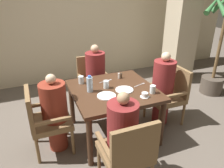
{
  "coord_description": "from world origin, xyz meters",
  "views": [
    {
      "loc": [
        -1.0,
        -2.43,
        2.02
      ],
      "look_at": [
        0.0,
        0.05,
        0.77
      ],
      "focal_mm": 35.0,
      "sensor_mm": 36.0,
      "label": 1
    }
  ],
  "objects": [
    {
      "name": "pepper_shaker",
      "position": [
        0.25,
        0.3,
        0.76
      ],
      "size": [
        0.03,
        0.03,
        0.08
      ],
      "color": "#4C3D2D",
      "rests_on": "dining_table"
    },
    {
      "name": "glass_tall_mid",
      "position": [
        0.42,
        -0.3,
        0.78
      ],
      "size": [
        0.07,
        0.07,
        0.11
      ],
      "color": "silver",
      "rests_on": "dining_table"
    },
    {
      "name": "water_bottle",
      "position": [
        -0.31,
        0.05,
        0.83
      ],
      "size": [
        0.08,
        0.08,
        0.22
      ],
      "color": "silver",
      "rests_on": "dining_table"
    },
    {
      "name": "salt_shaker",
      "position": [
        0.21,
        0.3,
        0.76
      ],
      "size": [
        0.03,
        0.03,
        0.08
      ],
      "color": "white",
      "rests_on": "dining_table"
    },
    {
      "name": "glass_tall_near",
      "position": [
        -0.36,
        0.34,
        0.78
      ],
      "size": [
        0.07,
        0.07,
        0.11
      ],
      "color": "silver",
      "rests_on": "dining_table"
    },
    {
      "name": "dining_table",
      "position": [
        0.0,
        0.0,
        0.63
      ],
      "size": [
        1.1,
        1.07,
        0.72
      ],
      "color": "#422819",
      "rests_on": "ground_plane"
    },
    {
      "name": "diner_in_right_chair",
      "position": [
        0.79,
        0.0,
        0.59
      ],
      "size": [
        0.32,
        0.32,
        1.15
      ],
      "color": "maroon",
      "rests_on": "ground_plane"
    },
    {
      "name": "chair_left_side",
      "position": [
        -0.93,
        0.0,
        0.49
      ],
      "size": [
        0.49,
        0.49,
        0.88
      ],
      "color": "brown",
      "rests_on": "ground_plane"
    },
    {
      "name": "knife_beside_plate",
      "position": [
        -0.0,
        0.28,
        0.72
      ],
      "size": [
        0.21,
        0.06,
        0.0
      ],
      "color": "silver",
      "rests_on": "dining_table"
    },
    {
      "name": "plate_main_right",
      "position": [
        -0.16,
        -0.16,
        0.73
      ],
      "size": [
        0.24,
        0.24,
        0.01
      ],
      "color": "white",
      "rests_on": "dining_table"
    },
    {
      "name": "fork_beside_plate",
      "position": [
        0.4,
        -0.02,
        0.72
      ],
      "size": [
        0.19,
        0.08,
        0.0
      ],
      "color": "silver",
      "rests_on": "dining_table"
    },
    {
      "name": "diner_in_near_chair",
      "position": [
        -0.22,
        -0.78,
        0.56
      ],
      "size": [
        0.32,
        0.32,
        1.08
      ],
      "color": "maroon",
      "rests_on": "ground_plane"
    },
    {
      "name": "potted_palm",
      "position": [
        2.33,
        0.49,
        0.76
      ],
      "size": [
        0.76,
        0.77,
        1.99
      ],
      "color": "#4C4238",
      "rests_on": "ground_plane"
    },
    {
      "name": "chair_near_corner",
      "position": [
        -0.22,
        -0.92,
        0.49
      ],
      "size": [
        0.49,
        0.49,
        0.88
      ],
      "color": "brown",
      "rests_on": "ground_plane"
    },
    {
      "name": "teacup_with_saucer",
      "position": [
        0.27,
        -0.36,
        0.75
      ],
      "size": [
        0.11,
        0.11,
        0.06
      ],
      "color": "white",
      "rests_on": "dining_table"
    },
    {
      "name": "wall_back",
      "position": [
        0.0,
        2.25,
        1.4
      ],
      "size": [
        8.0,
        0.06,
        2.8
      ],
      "color": "beige",
      "rests_on": "ground_plane"
    },
    {
      "name": "diner_in_far_chair",
      "position": [
        -0.0,
        0.78,
        0.58
      ],
      "size": [
        0.32,
        0.32,
        1.14
      ],
      "color": "maroon",
      "rests_on": "ground_plane"
    },
    {
      "name": "glass_tall_far",
      "position": [
        -0.08,
        0.06,
        0.78
      ],
      "size": [
        0.07,
        0.07,
        0.11
      ],
      "color": "silver",
      "rests_on": "dining_table"
    },
    {
      "name": "plate_main_left",
      "position": [
        0.12,
        -0.09,
        0.73
      ],
      "size": [
        0.24,
        0.24,
        0.01
      ],
      "color": "white",
      "rests_on": "dining_table"
    },
    {
      "name": "chair_right_side",
      "position": [
        0.93,
        0.0,
        0.49
      ],
      "size": [
        0.49,
        0.49,
        0.88
      ],
      "color": "brown",
      "rests_on": "ground_plane"
    },
    {
      "name": "diner_in_left_chair",
      "position": [
        -0.79,
        0.0,
        0.54
      ],
      "size": [
        0.32,
        0.32,
        1.06
      ],
      "color": "maroon",
      "rests_on": "ground_plane"
    },
    {
      "name": "chair_far_side",
      "position": [
        0.0,
        0.92,
        0.49
      ],
      "size": [
        0.49,
        0.49,
        0.88
      ],
      "color": "brown",
      "rests_on": "ground_plane"
    },
    {
      "name": "pillar_stone",
      "position": [
        2.11,
        1.36,
        1.35
      ],
      "size": [
        0.51,
        0.51,
        2.7
      ],
      "color": "#BCAD8E",
      "rests_on": "ground_plane"
    },
    {
      "name": "ground_plane",
      "position": [
        0.0,
        0.0,
        0.0
      ],
      "size": [
        16.0,
        16.0,
        0.0
      ],
      "primitive_type": "plane",
      "color": "#60564C"
    }
  ]
}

